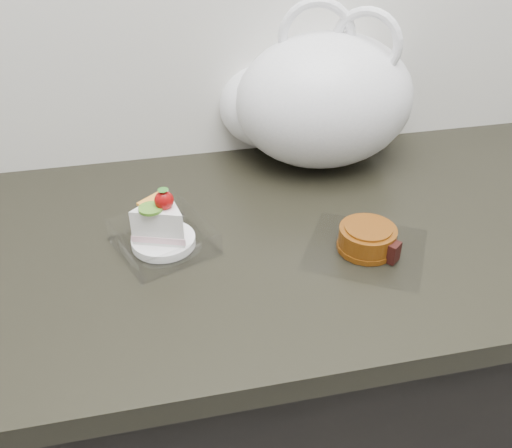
# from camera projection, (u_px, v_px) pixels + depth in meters

# --- Properties ---
(counter) EXTENTS (2.04, 0.64, 0.90)m
(counter) POSITION_uv_depth(u_px,v_px,m) (288.00, 398.00, 1.23)
(counter) COLOR black
(counter) RESTS_ON ground
(cake_tray) EXTENTS (0.18, 0.18, 0.11)m
(cake_tray) POSITION_uv_depth(u_px,v_px,m) (162.00, 231.00, 0.92)
(cake_tray) COLOR white
(cake_tray) RESTS_ON counter
(mooncake_wrap) EXTENTS (0.25, 0.24, 0.04)m
(mooncake_wrap) POSITION_uv_depth(u_px,v_px,m) (368.00, 241.00, 0.92)
(mooncake_wrap) COLOR white
(mooncake_wrap) RESTS_ON counter
(plastic_bag) EXTENTS (0.44, 0.39, 0.32)m
(plastic_bag) POSITION_uv_depth(u_px,v_px,m) (313.00, 100.00, 1.11)
(plastic_bag) COLOR white
(plastic_bag) RESTS_ON counter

